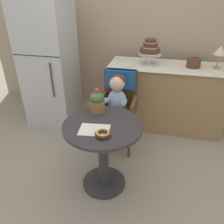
{
  "coord_description": "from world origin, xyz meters",
  "views": [
    {
      "loc": [
        0.45,
        -1.61,
        1.77
      ],
      "look_at": [
        0.05,
        0.15,
        0.77
      ],
      "focal_mm": 35.57,
      "sensor_mm": 36.0,
      "label": 1
    }
  ],
  "objects_px": {
    "cafe_table": "(103,143)",
    "round_layer_cake": "(194,63)",
    "seated_child": "(117,100)",
    "tiered_cake_stand": "(150,49)",
    "flower_vase": "(97,102)",
    "table_lamp": "(220,51)",
    "refrigerator": "(50,66)",
    "donut_front": "(103,134)",
    "wicker_chair": "(119,98)"
  },
  "relations": [
    {
      "from": "flower_vase",
      "to": "refrigerator",
      "type": "bearing_deg",
      "value": 136.66
    },
    {
      "from": "round_layer_cake",
      "to": "table_lamp",
      "type": "distance_m",
      "value": 0.32
    },
    {
      "from": "seated_child",
      "to": "table_lamp",
      "type": "bearing_deg",
      "value": 32.6
    },
    {
      "from": "cafe_table",
      "to": "donut_front",
      "type": "xyz_separation_m",
      "value": [
        0.05,
        -0.17,
        0.23
      ]
    },
    {
      "from": "seated_child",
      "to": "refrigerator",
      "type": "height_order",
      "value": "refrigerator"
    },
    {
      "from": "wicker_chair",
      "to": "refrigerator",
      "type": "relative_size",
      "value": 0.56
    },
    {
      "from": "flower_vase",
      "to": "table_lamp",
      "type": "xyz_separation_m",
      "value": [
        1.23,
        1.09,
        0.29
      ]
    },
    {
      "from": "donut_front",
      "to": "table_lamp",
      "type": "bearing_deg",
      "value": 53.91
    },
    {
      "from": "wicker_chair",
      "to": "flower_vase",
      "type": "xyz_separation_m",
      "value": [
        -0.12,
        -0.53,
        0.19
      ]
    },
    {
      "from": "cafe_table",
      "to": "wicker_chair",
      "type": "relative_size",
      "value": 0.75
    },
    {
      "from": "round_layer_cake",
      "to": "refrigerator",
      "type": "relative_size",
      "value": 0.1
    },
    {
      "from": "wicker_chair",
      "to": "donut_front",
      "type": "xyz_separation_m",
      "value": [
        0.04,
        -0.91,
        0.1
      ]
    },
    {
      "from": "flower_vase",
      "to": "tiered_cake_stand",
      "type": "relative_size",
      "value": 0.73
    },
    {
      "from": "tiered_cake_stand",
      "to": "refrigerator",
      "type": "height_order",
      "value": "refrigerator"
    },
    {
      "from": "seated_child",
      "to": "tiered_cake_stand",
      "type": "relative_size",
      "value": 2.23
    },
    {
      "from": "round_layer_cake",
      "to": "table_lamp",
      "type": "xyz_separation_m",
      "value": [
        0.28,
        0.0,
        0.16
      ]
    },
    {
      "from": "wicker_chair",
      "to": "donut_front",
      "type": "relative_size",
      "value": 7.32
    },
    {
      "from": "flower_vase",
      "to": "tiered_cake_stand",
      "type": "height_order",
      "value": "tiered_cake_stand"
    },
    {
      "from": "cafe_table",
      "to": "donut_front",
      "type": "bearing_deg",
      "value": -74.54
    },
    {
      "from": "round_layer_cake",
      "to": "table_lamp",
      "type": "height_order",
      "value": "table_lamp"
    },
    {
      "from": "flower_vase",
      "to": "refrigerator",
      "type": "distance_m",
      "value": 1.29
    },
    {
      "from": "tiered_cake_stand",
      "to": "seated_child",
      "type": "bearing_deg",
      "value": -111.66
    },
    {
      "from": "flower_vase",
      "to": "table_lamp",
      "type": "relative_size",
      "value": 0.83
    },
    {
      "from": "cafe_table",
      "to": "tiered_cake_stand",
      "type": "height_order",
      "value": "tiered_cake_stand"
    },
    {
      "from": "seated_child",
      "to": "donut_front",
      "type": "distance_m",
      "value": 0.76
    },
    {
      "from": "round_layer_cake",
      "to": "table_lamp",
      "type": "relative_size",
      "value": 0.61
    },
    {
      "from": "seated_child",
      "to": "round_layer_cake",
      "type": "bearing_deg",
      "value": 40.27
    },
    {
      "from": "flower_vase",
      "to": "tiered_cake_stand",
      "type": "distance_m",
      "value": 1.19
    },
    {
      "from": "cafe_table",
      "to": "round_layer_cake",
      "type": "height_order",
      "value": "round_layer_cake"
    },
    {
      "from": "flower_vase",
      "to": "table_lamp",
      "type": "height_order",
      "value": "table_lamp"
    },
    {
      "from": "wicker_chair",
      "to": "flower_vase",
      "type": "relative_size",
      "value": 4.01
    },
    {
      "from": "table_lamp",
      "to": "refrigerator",
      "type": "bearing_deg",
      "value": -174.64
    },
    {
      "from": "tiered_cake_stand",
      "to": "wicker_chair",
      "type": "bearing_deg",
      "value": -116.94
    },
    {
      "from": "seated_child",
      "to": "tiered_cake_stand",
      "type": "height_order",
      "value": "tiered_cake_stand"
    },
    {
      "from": "table_lamp",
      "to": "refrigerator",
      "type": "height_order",
      "value": "refrigerator"
    },
    {
      "from": "table_lamp",
      "to": "wicker_chair",
      "type": "bearing_deg",
      "value": -153.42
    },
    {
      "from": "round_layer_cake",
      "to": "table_lamp",
      "type": "bearing_deg",
      "value": 0.71
    },
    {
      "from": "flower_vase",
      "to": "refrigerator",
      "type": "height_order",
      "value": "refrigerator"
    },
    {
      "from": "cafe_table",
      "to": "table_lamp",
      "type": "bearing_deg",
      "value": 49.31
    },
    {
      "from": "donut_front",
      "to": "tiered_cake_stand",
      "type": "distance_m",
      "value": 1.53
    },
    {
      "from": "tiered_cake_stand",
      "to": "refrigerator",
      "type": "xyz_separation_m",
      "value": [
        -1.34,
        -0.2,
        -0.25
      ]
    },
    {
      "from": "wicker_chair",
      "to": "tiered_cake_stand",
      "type": "xyz_separation_m",
      "value": [
        0.28,
        0.56,
        0.46
      ]
    },
    {
      "from": "wicker_chair",
      "to": "table_lamp",
      "type": "relative_size",
      "value": 3.35
    },
    {
      "from": "cafe_table",
      "to": "round_layer_cake",
      "type": "bearing_deg",
      "value": 57.05
    },
    {
      "from": "wicker_chair",
      "to": "flower_vase",
      "type": "bearing_deg",
      "value": -101.59
    },
    {
      "from": "seated_child",
      "to": "tiered_cake_stand",
      "type": "distance_m",
      "value": 0.87
    },
    {
      "from": "cafe_table",
      "to": "flower_vase",
      "type": "relative_size",
      "value": 3.03
    },
    {
      "from": "flower_vase",
      "to": "round_layer_cake",
      "type": "relative_size",
      "value": 1.38
    },
    {
      "from": "seated_child",
      "to": "wicker_chair",
      "type": "bearing_deg",
      "value": 90.0
    },
    {
      "from": "wicker_chair",
      "to": "tiered_cake_stand",
      "type": "height_order",
      "value": "tiered_cake_stand"
    }
  ]
}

